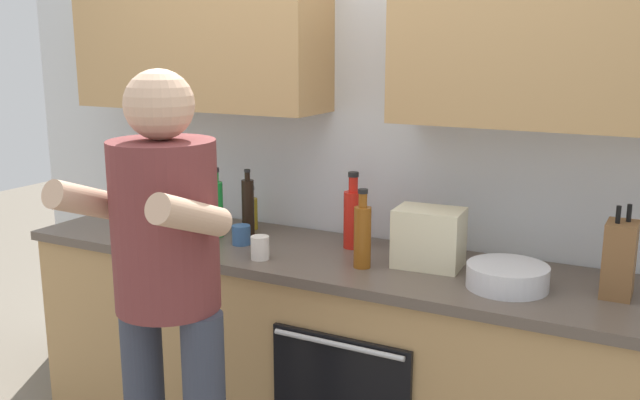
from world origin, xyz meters
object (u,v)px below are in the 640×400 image
bottle_soda (215,207)px  bottle_syrup (362,235)px  bottle_soy (248,207)px  person_standing (167,282)px  mixing_bowl (507,276)px  cup_ceramic (172,225)px  bottle_oil (251,212)px  cup_coffee (260,248)px  bottle_hotsauce (353,217)px  knife_block (619,259)px  grocery_bag_rice (429,238)px  cup_tea (241,235)px

bottle_soda → bottle_syrup: bearing=-7.6°
bottle_soda → bottle_soy: 0.14m
person_standing → mixing_bowl: bearing=37.7°
person_standing → mixing_bowl: 1.18m
bottle_soy → cup_ceramic: bottle_soy is taller
bottle_oil → cup_ceramic: bearing=-134.4°
cup_coffee → mixing_bowl: (0.96, 0.12, -0.00)m
bottle_soy → cup_ceramic: (-0.30, -0.16, -0.08)m
person_standing → bottle_soy: 0.91m
bottle_oil → bottle_syrup: size_ratio=0.65×
bottle_hotsauce → knife_block: size_ratio=1.01×
bottle_oil → bottle_soy: 0.12m
bottle_hotsauce → mixing_bowl: 0.73m
bottle_oil → bottle_hotsauce: 0.55m
grocery_bag_rice → mixing_bowl: bearing=-17.9°
bottle_oil → cup_tea: bearing=-66.4°
bottle_syrup → cup_tea: size_ratio=3.68×
bottle_soda → bottle_hotsauce: 0.63m
bottle_oil → knife_block: size_ratio=0.63×
mixing_bowl → knife_block: 0.37m
knife_block → grocery_bag_rice: 0.68m
bottle_oil → grocery_bag_rice: size_ratio=0.78×
cup_ceramic → knife_block: size_ratio=0.31×
cup_tea → cup_ceramic: bearing=-176.3°
bottle_syrup → mixing_bowl: bottle_syrup is taller
cup_coffee → grocery_bag_rice: size_ratio=0.37×
bottle_soy → cup_ceramic: bearing=-152.5°
bottle_hotsauce → grocery_bag_rice: (0.37, -0.09, -0.02)m
bottle_hotsauce → bottle_oil: bearing=174.3°
person_standing → bottle_oil: person_standing is taller
bottle_soda → mixing_bowl: 1.32m
cup_ceramic → cup_coffee: size_ratio=1.04×
cup_tea → mixing_bowl: size_ratio=0.29×
bottle_soy → cup_coffee: bearing=-49.2°
grocery_bag_rice → bottle_hotsauce: bearing=166.0°
bottle_soy → cup_tea: 0.17m
bottle_oil → cup_ceramic: size_ratio=2.05×
cup_coffee → knife_block: knife_block is taller
bottle_oil → cup_tea: 0.26m
bottle_soda → bottle_syrup: (0.76, -0.10, -0.00)m
person_standing → bottle_oil: (-0.31, 0.97, -0.01)m
grocery_bag_rice → bottle_oil: bearing=170.9°
cup_coffee → knife_block: size_ratio=0.29×
bottle_hotsauce → cup_coffee: bottle_hotsauce is taller
bottle_hotsauce → cup_tea: size_ratio=3.86×
bottle_oil → mixing_bowl: size_ratio=0.70×
cup_ceramic → bottle_oil: bearing=45.6°
cup_ceramic → bottle_syrup: bearing=-1.3°
bottle_oil → cup_tea: bottle_oil is taller
bottle_syrup → cup_coffee: 0.42m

